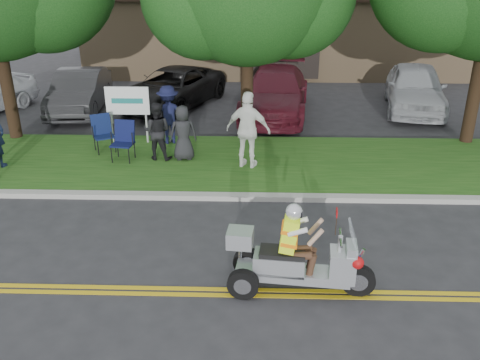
{
  "coord_description": "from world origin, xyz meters",
  "views": [
    {
      "loc": [
        0.74,
        -7.43,
        5.09
      ],
      "look_at": [
        0.45,
        2.0,
        0.94
      ],
      "focal_mm": 38.0,
      "sensor_mm": 36.0,
      "label": 1
    }
  ],
  "objects_px": {
    "parked_car_far_right": "(415,88)",
    "spectator_adult_mid": "(157,131)",
    "parked_car_right": "(275,92)",
    "trike_scooter": "(294,261)",
    "lawn_chair_a": "(124,138)",
    "parked_car_mid": "(172,88)",
    "spectator_adult_right": "(248,130)",
    "parked_car_left": "(80,92)",
    "lawn_chair_b": "(103,131)"
  },
  "relations": [
    {
      "from": "parked_car_far_right",
      "to": "spectator_adult_mid",
      "type": "bearing_deg",
      "value": -135.97
    },
    {
      "from": "parked_car_right",
      "to": "trike_scooter",
      "type": "bearing_deg",
      "value": -83.81
    },
    {
      "from": "lawn_chair_a",
      "to": "parked_car_mid",
      "type": "distance_m",
      "value": 5.66
    },
    {
      "from": "spectator_adult_right",
      "to": "spectator_adult_mid",
      "type": "bearing_deg",
      "value": 5.08
    },
    {
      "from": "parked_car_right",
      "to": "parked_car_left",
      "type": "bearing_deg",
      "value": -174.2
    },
    {
      "from": "parked_car_left",
      "to": "parked_car_far_right",
      "type": "bearing_deg",
      "value": -2.96
    },
    {
      "from": "parked_car_mid",
      "to": "parked_car_far_right",
      "type": "bearing_deg",
      "value": 20.18
    },
    {
      "from": "lawn_chair_a",
      "to": "parked_car_far_right",
      "type": "xyz_separation_m",
      "value": [
        9.2,
        5.41,
        0.13
      ]
    },
    {
      "from": "parked_car_mid",
      "to": "parked_car_far_right",
      "type": "xyz_separation_m",
      "value": [
        8.76,
        -0.23,
        0.13
      ]
    },
    {
      "from": "parked_car_right",
      "to": "parked_car_far_right",
      "type": "relative_size",
      "value": 1.12
    },
    {
      "from": "lawn_chair_b",
      "to": "spectator_adult_right",
      "type": "relative_size",
      "value": 0.52
    },
    {
      "from": "parked_car_far_right",
      "to": "parked_car_mid",
      "type": "bearing_deg",
      "value": -170.37
    },
    {
      "from": "lawn_chair_b",
      "to": "parked_car_far_right",
      "type": "xyz_separation_m",
      "value": [
        9.95,
        4.78,
        0.14
      ]
    },
    {
      "from": "lawn_chair_b",
      "to": "parked_car_left",
      "type": "bearing_deg",
      "value": 87.08
    },
    {
      "from": "spectator_adult_right",
      "to": "parked_car_far_right",
      "type": "height_order",
      "value": "spectator_adult_right"
    },
    {
      "from": "trike_scooter",
      "to": "parked_car_right",
      "type": "xyz_separation_m",
      "value": [
        0.04,
        10.42,
        0.22
      ]
    },
    {
      "from": "trike_scooter",
      "to": "spectator_adult_mid",
      "type": "distance_m",
      "value": 6.55
    },
    {
      "from": "spectator_adult_mid",
      "to": "lawn_chair_b",
      "type": "bearing_deg",
      "value": -11.42
    },
    {
      "from": "parked_car_right",
      "to": "parked_car_far_right",
      "type": "xyz_separation_m",
      "value": [
        5.02,
        0.63,
        0.04
      ]
    },
    {
      "from": "parked_car_left",
      "to": "parked_car_far_right",
      "type": "distance_m",
      "value": 11.97
    },
    {
      "from": "spectator_adult_right",
      "to": "lawn_chair_a",
      "type": "bearing_deg",
      "value": 8.79
    },
    {
      "from": "parked_car_left",
      "to": "parked_car_right",
      "type": "bearing_deg",
      "value": -6.25
    },
    {
      "from": "parked_car_left",
      "to": "lawn_chair_a",
      "type": "bearing_deg",
      "value": -66.13
    },
    {
      "from": "spectator_adult_right",
      "to": "parked_car_right",
      "type": "relative_size",
      "value": 0.37
    },
    {
      "from": "parked_car_mid",
      "to": "parked_car_right",
      "type": "relative_size",
      "value": 0.93
    },
    {
      "from": "spectator_adult_mid",
      "to": "spectator_adult_right",
      "type": "distance_m",
      "value": 2.48
    },
    {
      "from": "spectator_adult_right",
      "to": "parked_car_far_right",
      "type": "xyz_separation_m",
      "value": [
        5.88,
        5.87,
        -0.27
      ]
    },
    {
      "from": "parked_car_left",
      "to": "parked_car_far_right",
      "type": "xyz_separation_m",
      "value": [
        11.95,
        0.56,
        0.09
      ]
    },
    {
      "from": "trike_scooter",
      "to": "spectator_adult_right",
      "type": "bearing_deg",
      "value": 105.12
    },
    {
      "from": "spectator_adult_mid",
      "to": "parked_car_far_right",
      "type": "xyz_separation_m",
      "value": [
        8.3,
        5.38,
        -0.06
      ]
    },
    {
      "from": "lawn_chair_b",
      "to": "parked_car_far_right",
      "type": "bearing_deg",
      "value": -2.65
    },
    {
      "from": "lawn_chair_b",
      "to": "spectator_adult_mid",
      "type": "relative_size",
      "value": 0.66
    },
    {
      "from": "lawn_chair_a",
      "to": "spectator_adult_mid",
      "type": "xyz_separation_m",
      "value": [
        0.9,
        0.04,
        0.19
      ]
    },
    {
      "from": "lawn_chair_a",
      "to": "parked_car_far_right",
      "type": "distance_m",
      "value": 10.68
    },
    {
      "from": "spectator_adult_mid",
      "to": "parked_car_far_right",
      "type": "distance_m",
      "value": 9.89
    },
    {
      "from": "trike_scooter",
      "to": "parked_car_left",
      "type": "xyz_separation_m",
      "value": [
        -6.9,
        10.5,
        0.17
      ]
    },
    {
      "from": "lawn_chair_a",
      "to": "lawn_chair_b",
      "type": "distance_m",
      "value": 0.98
    },
    {
      "from": "lawn_chair_b",
      "to": "parked_car_left",
      "type": "height_order",
      "value": "parked_car_left"
    },
    {
      "from": "lawn_chair_a",
      "to": "parked_car_mid",
      "type": "xyz_separation_m",
      "value": [
        0.44,
        5.64,
        0.0
      ]
    },
    {
      "from": "parked_car_mid",
      "to": "parked_car_right",
      "type": "distance_m",
      "value": 3.84
    },
    {
      "from": "parked_car_mid",
      "to": "parked_car_right",
      "type": "bearing_deg",
      "value": 8.76
    },
    {
      "from": "spectator_adult_right",
      "to": "parked_car_left",
      "type": "xyz_separation_m",
      "value": [
        -6.07,
        5.31,
        -0.36
      ]
    },
    {
      "from": "lawn_chair_a",
      "to": "parked_car_right",
      "type": "distance_m",
      "value": 6.36
    },
    {
      "from": "lawn_chair_a",
      "to": "spectator_adult_right",
      "type": "bearing_deg",
      "value": -0.53
    },
    {
      "from": "lawn_chair_a",
      "to": "spectator_adult_right",
      "type": "height_order",
      "value": "spectator_adult_right"
    },
    {
      "from": "spectator_adult_mid",
      "to": "parked_car_mid",
      "type": "xyz_separation_m",
      "value": [
        -0.46,
        5.6,
        -0.19
      ]
    },
    {
      "from": "spectator_adult_right",
      "to": "parked_car_mid",
      "type": "height_order",
      "value": "spectator_adult_right"
    },
    {
      "from": "lawn_chair_b",
      "to": "spectator_adult_mid",
      "type": "bearing_deg",
      "value": -48.24
    },
    {
      "from": "lawn_chair_a",
      "to": "parked_car_mid",
      "type": "bearing_deg",
      "value": 92.74
    },
    {
      "from": "spectator_adult_right",
      "to": "parked_car_mid",
      "type": "xyz_separation_m",
      "value": [
        -2.88,
        6.09,
        -0.4
      ]
    }
  ]
}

